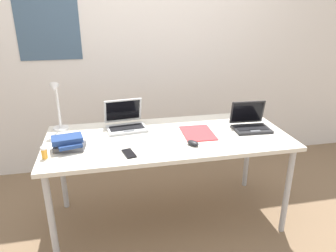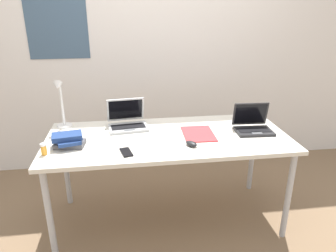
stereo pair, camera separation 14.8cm
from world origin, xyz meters
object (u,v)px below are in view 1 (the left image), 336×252
Objects in this scene: cell_phone at (129,153)px; paper_folder_near_lamp at (198,133)px; laptop_center at (250,124)px; laptop_front_left at (126,123)px; desk_lamp at (57,107)px; computer_mouse at (193,143)px; book_stack at (69,143)px; pill_bottle at (44,153)px.

cell_phone reaches higher than paper_folder_near_lamp.
laptop_front_left is (-0.96, 0.22, 0.00)m from laptop_center.
desk_lamp reaches higher than laptop_center.
laptop_front_left reaches higher than paper_folder_near_lamp.
laptop_front_left is at bearing 104.08° from computer_mouse.
computer_mouse reaches higher than paper_folder_near_lamp.
computer_mouse is at bearing -6.80° from cell_phone.
cell_phone is (0.48, -0.52, -0.19)m from desk_lamp.
laptop_center is 1.02m from cell_phone.
book_stack is 0.74× the size of paper_folder_near_lamp.
desk_lamp is at bearing 84.07° from pill_bottle.
desk_lamp is 0.50m from pill_bottle.
laptop_center is at bearing -10.31° from desk_lamp.
pill_bottle is at bearing 148.42° from computer_mouse.
computer_mouse is at bearing -158.64° from laptop_center.
cell_phone is (-0.45, -0.05, -0.01)m from computer_mouse.
book_stack is at bearing 144.85° from cell_phone.
computer_mouse reaches higher than cell_phone.
desk_lamp reaches higher than book_stack.
computer_mouse is 0.99m from pill_bottle.
pill_bottle is 1.10m from paper_folder_near_lamp.
paper_folder_near_lamp is at bearing 11.27° from cell_phone.
computer_mouse is 0.42× the size of book_stack.
computer_mouse is at bearing -44.44° from laptop_front_left.
laptop_center reaches higher than cell_phone.
pill_bottle is (-1.52, -0.21, -0.00)m from laptop_center.
computer_mouse is 0.85m from book_stack.
laptop_front_left is at bearing 37.24° from book_stack.
cell_phone is at bearing 154.62° from computer_mouse.
computer_mouse is 0.46m from cell_phone.
desk_lamp is 5.07× the size of pill_bottle.
paper_folder_near_lamp is (0.10, 0.20, -0.01)m from computer_mouse.
laptop_front_left reaches higher than pill_bottle.
book_stack reaches higher than pill_bottle.
book_stack is at bearing 37.76° from pill_bottle.
desk_lamp is at bearing 165.02° from paper_folder_near_lamp.
cell_phone is 0.59× the size of book_stack.
pill_bottle is at bearing -169.73° from paper_folder_near_lamp.
paper_folder_near_lamp is at bearing 5.23° from book_stack.
laptop_front_left is 3.42× the size of computer_mouse.
computer_mouse is at bearing -115.90° from paper_folder_near_lamp.
book_stack is at bearing 140.98° from computer_mouse.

